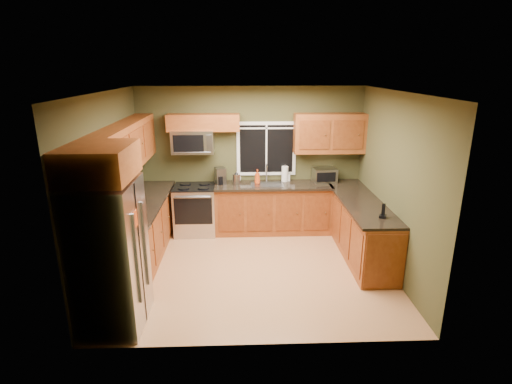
{
  "coord_description": "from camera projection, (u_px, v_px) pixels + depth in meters",
  "views": [
    {
      "loc": [
        -0.18,
        -5.62,
        3.03
      ],
      "look_at": [
        0.05,
        0.35,
        1.15
      ],
      "focal_mm": 28.0,
      "sensor_mm": 36.0,
      "label": 1
    }
  ],
  "objects": [
    {
      "name": "soap_bottle_b",
      "position": [
        287.0,
        176.0,
        7.61
      ],
      "size": [
        0.1,
        0.1,
        0.18
      ],
      "primitive_type": "imported",
      "rotation": [
        0.0,
        0.0,
        0.27
      ],
      "color": "white",
      "rests_on": "countertop_back"
    },
    {
      "name": "paper_towel_roll",
      "position": [
        285.0,
        174.0,
        7.57
      ],
      "size": [
        0.16,
        0.16,
        0.32
      ],
      "color": "white",
      "rests_on": "countertop_back"
    },
    {
      "name": "soap_bottle_c",
      "position": [
        238.0,
        177.0,
        7.56
      ],
      "size": [
        0.15,
        0.15,
        0.18
      ],
      "primitive_type": "imported",
      "rotation": [
        0.0,
        0.0,
        0.09
      ],
      "color": "white",
      "rests_on": "countertop_back"
    },
    {
      "name": "floor",
      "position": [
        254.0,
        268.0,
        6.27
      ],
      "size": [
        4.2,
        4.2,
        0.0
      ],
      "primitive_type": "plane",
      "color": "#B97F51",
      "rests_on": "ground"
    },
    {
      "name": "front_wall",
      "position": [
        259.0,
        236.0,
        4.15
      ],
      "size": [
        4.2,
        0.0,
        4.2
      ],
      "primitive_type": "plane",
      "rotation": [
        -1.57,
        0.0,
        0.0
      ],
      "color": "#3F3F22",
      "rests_on": "ground"
    },
    {
      "name": "kettle",
      "position": [
        236.0,
        179.0,
        7.35
      ],
      "size": [
        0.17,
        0.17,
        0.25
      ],
      "color": "#B7B7BC",
      "rests_on": "countertop_back"
    },
    {
      "name": "countertop_left",
      "position": [
        142.0,
        205.0,
        6.38
      ],
      "size": [
        0.65,
        2.65,
        0.04
      ],
      "primitive_type": "cube",
      "color": "black",
      "rests_on": "base_cabinets_left"
    },
    {
      "name": "upper_cabinets_back_right",
      "position": [
        329.0,
        133.0,
        7.32
      ],
      "size": [
        1.3,
        0.33,
        0.72
      ],
      "primitive_type": "cube",
      "color": "brown",
      "rests_on": "back_wall"
    },
    {
      "name": "ceiling",
      "position": [
        253.0,
        92.0,
        5.46
      ],
      "size": [
        4.2,
        4.2,
        0.0
      ],
      "primitive_type": "plane",
      "rotation": [
        3.14,
        0.0,
        0.0
      ],
      "color": "white",
      "rests_on": "back_wall"
    },
    {
      "name": "base_cabinets_left",
      "position": [
        143.0,
        232.0,
        6.52
      ],
      "size": [
        0.6,
        2.65,
        0.9
      ],
      "primitive_type": "cube",
      "color": "brown",
      "rests_on": "ground"
    },
    {
      "name": "sink",
      "position": [
        267.0,
        184.0,
        7.42
      ],
      "size": [
        0.6,
        0.42,
        0.36
      ],
      "color": "slate",
      "rests_on": "countertop_back"
    },
    {
      "name": "microwave",
      "position": [
        193.0,
        142.0,
        7.24
      ],
      "size": [
        0.76,
        0.41,
        0.42
      ],
      "color": "#B7B7BC",
      "rests_on": "back_wall"
    },
    {
      "name": "toaster_oven",
      "position": [
        325.0,
        175.0,
        7.54
      ],
      "size": [
        0.46,
        0.37,
        0.26
      ],
      "color": "#B7B7BC",
      "rests_on": "countertop_back"
    },
    {
      "name": "upper_cabinets_left",
      "position": [
        126.0,
        147.0,
        6.09
      ],
      "size": [
        0.33,
        2.65,
        0.72
      ],
      "primitive_type": "cube",
      "color": "brown",
      "rests_on": "left_wall"
    },
    {
      "name": "countertop_peninsula",
      "position": [
        360.0,
        200.0,
        6.58
      ],
      "size": [
        0.65,
        2.5,
        0.04
      ],
      "primitive_type": "cube",
      "color": "black",
      "rests_on": "base_cabinets_peninsula"
    },
    {
      "name": "base_cabinets_back",
      "position": [
        273.0,
        209.0,
        7.58
      ],
      "size": [
        2.17,
        0.6,
        0.9
      ],
      "primitive_type": "cube",
      "color": "brown",
      "rests_on": "ground"
    },
    {
      "name": "left_wall",
      "position": [
        109.0,
        188.0,
        5.79
      ],
      "size": [
        0.0,
        3.6,
        3.6
      ],
      "primitive_type": "plane",
      "rotation": [
        1.57,
        0.0,
        1.57
      ],
      "color": "#3F3F22",
      "rests_on": "ground"
    },
    {
      "name": "countertop_back",
      "position": [
        273.0,
        185.0,
        7.42
      ],
      "size": [
        2.17,
        0.65,
        0.04
      ],
      "primitive_type": "cube",
      "color": "black",
      "rests_on": "base_cabinets_back"
    },
    {
      "name": "upper_cabinets_back_left",
      "position": [
        203.0,
        122.0,
        7.18
      ],
      "size": [
        1.3,
        0.33,
        0.3
      ],
      "primitive_type": "cube",
      "color": "brown",
      "rests_on": "back_wall"
    },
    {
      "name": "coffee_maker",
      "position": [
        220.0,
        176.0,
        7.43
      ],
      "size": [
        0.24,
        0.28,
        0.3
      ],
      "color": "slate",
      "rests_on": "countertop_back"
    },
    {
      "name": "window",
      "position": [
        266.0,
        149.0,
        7.51
      ],
      "size": [
        1.12,
        0.03,
        1.02
      ],
      "color": "white",
      "rests_on": "back_wall"
    },
    {
      "name": "cordless_phone",
      "position": [
        383.0,
        214.0,
        5.76
      ],
      "size": [
        0.13,
        0.13,
        0.22
      ],
      "color": "black",
      "rests_on": "countertop_peninsula"
    },
    {
      "name": "range",
      "position": [
        195.0,
        209.0,
        7.49
      ],
      "size": [
        0.76,
        0.69,
        0.94
      ],
      "color": "#B7B7BC",
      "rests_on": "ground"
    },
    {
      "name": "right_wall",
      "position": [
        394.0,
        185.0,
        5.94
      ],
      "size": [
        0.0,
        3.6,
        3.6
      ],
      "primitive_type": "plane",
      "rotation": [
        1.57,
        0.0,
        -1.57
      ],
      "color": "#3F3F22",
      "rests_on": "ground"
    },
    {
      "name": "base_cabinets_peninsula",
      "position": [
        359.0,
        227.0,
        6.72
      ],
      "size": [
        0.6,
        2.52,
        0.9
      ],
      "color": "brown",
      "rests_on": "ground"
    },
    {
      "name": "refrigerator",
      "position": [
        110.0,
        256.0,
        4.7
      ],
      "size": [
        0.74,
        0.9,
        1.8
      ],
      "color": "#B7B7BC",
      "rests_on": "ground"
    },
    {
      "name": "upper_cabinet_over_fridge",
      "position": [
        98.0,
        162.0,
        4.36
      ],
      "size": [
        0.72,
        0.9,
        0.38
      ],
      "primitive_type": "cube",
      "color": "brown",
      "rests_on": "left_wall"
    },
    {
      "name": "back_wall",
      "position": [
        250.0,
        159.0,
        7.58
      ],
      "size": [
        4.2,
        0.0,
        4.2
      ],
      "primitive_type": "plane",
      "rotation": [
        1.57,
        0.0,
        0.0
      ],
      "color": "#3F3F22",
      "rests_on": "ground"
    },
    {
      "name": "soap_bottle_a",
      "position": [
        257.0,
        177.0,
        7.41
      ],
      "size": [
        0.12,
        0.12,
        0.27
      ],
      "primitive_type": "imported",
      "rotation": [
        0.0,
        0.0,
        0.18
      ],
      "color": "#C54112",
      "rests_on": "countertop_back"
    }
  ]
}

